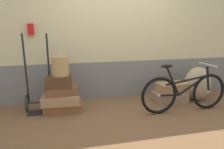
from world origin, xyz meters
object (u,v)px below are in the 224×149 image
object	(u,v)px
suitcase_3	(59,82)
wicker_basket	(60,66)
suitcase_1	(61,99)
suitcase_0	(63,107)
suitcase_2	(62,91)
burlap_sack	(197,84)
bicycle	(184,92)
suitcase_4	(169,97)
luggage_trolley	(39,95)
suitcase_5	(172,88)

from	to	relation	value
suitcase_3	wicker_basket	size ratio (longest dim) A/B	1.31
suitcase_1	suitcase_0	bearing A→B (deg)	40.17
suitcase_2	burlap_sack	xyz separation A→B (m)	(2.65, -0.05, -0.03)
suitcase_3	bicycle	size ratio (longest dim) A/B	0.27
suitcase_4	burlap_sack	bearing A→B (deg)	-0.51
suitcase_4	luggage_trolley	xyz separation A→B (m)	(-2.46, 0.09, 0.21)
luggage_trolley	bicycle	distance (m)	2.52
suitcase_2	bicycle	distance (m)	2.12
suitcase_0	bicycle	world-z (taller)	bicycle
suitcase_1	suitcase_5	bearing A→B (deg)	4.53
burlap_sack	suitcase_2	bearing A→B (deg)	178.90
suitcase_1	suitcase_3	distance (m)	0.32
luggage_trolley	burlap_sack	bearing A→B (deg)	-2.78
suitcase_0	luggage_trolley	distance (m)	0.47
luggage_trolley	suitcase_2	bearing A→B (deg)	-13.81
luggage_trolley	bicycle	bearing A→B (deg)	-14.24
suitcase_3	burlap_sack	distance (m)	2.71
suitcase_1	suitcase_2	bearing A→B (deg)	53.14
suitcase_1	luggage_trolley	distance (m)	0.39
suitcase_5	suitcase_0	bearing A→B (deg)	172.73
suitcase_5	burlap_sack	xyz separation A→B (m)	(0.55, -0.02, 0.06)
suitcase_0	wicker_basket	xyz separation A→B (m)	(-0.01, -0.00, 0.73)
bicycle	suitcase_0	bearing A→B (deg)	165.94
suitcase_3	suitcase_4	size ratio (longest dim) A/B	0.67
suitcase_3	wicker_basket	world-z (taller)	wicker_basket
suitcase_5	wicker_basket	size ratio (longest dim) A/B	1.76
luggage_trolley	bicycle	world-z (taller)	luggage_trolley
suitcase_4	bicycle	world-z (taller)	bicycle
bicycle	suitcase_2	bearing A→B (deg)	165.68
suitcase_2	burlap_sack	distance (m)	2.65
suitcase_1	suitcase_4	distance (m)	2.10
suitcase_0	luggage_trolley	world-z (taller)	luggage_trolley
suitcase_4	bicycle	size ratio (longest dim) A/B	0.40
suitcase_3	luggage_trolley	world-z (taller)	luggage_trolley
suitcase_0	suitcase_1	xyz separation A→B (m)	(-0.03, -0.02, 0.15)
suitcase_0	suitcase_2	size ratio (longest dim) A/B	1.23
wicker_basket	burlap_sack	world-z (taller)	wicker_basket
suitcase_0	suitcase_1	world-z (taller)	suitcase_1
suitcase_0	wicker_basket	distance (m)	0.73
suitcase_4	suitcase_5	world-z (taller)	suitcase_5
suitcase_2	suitcase_5	distance (m)	2.10
suitcase_0	suitcase_4	bearing A→B (deg)	4.91
luggage_trolley	burlap_sack	world-z (taller)	luggage_trolley
suitcase_3	wicker_basket	distance (m)	0.27
suitcase_1	suitcase_3	xyz separation A→B (m)	(-0.02, -0.00, 0.32)
suitcase_2	suitcase_3	size ratio (longest dim) A/B	1.24
suitcase_4	suitcase_5	size ratio (longest dim) A/B	1.12
wicker_basket	bicycle	world-z (taller)	wicker_basket
suitcase_2	bicycle	world-z (taller)	bicycle
luggage_trolley	burlap_sack	size ratio (longest dim) A/B	2.00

